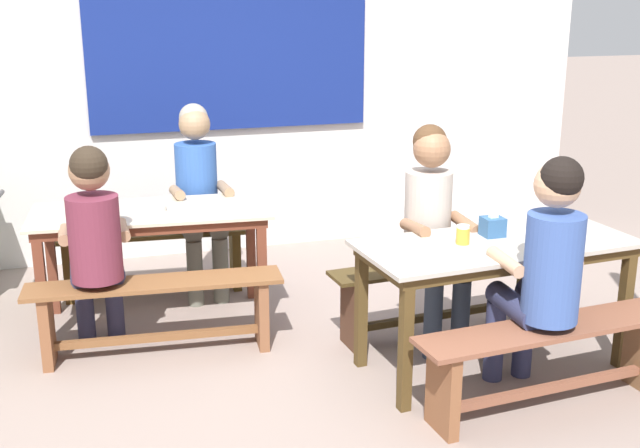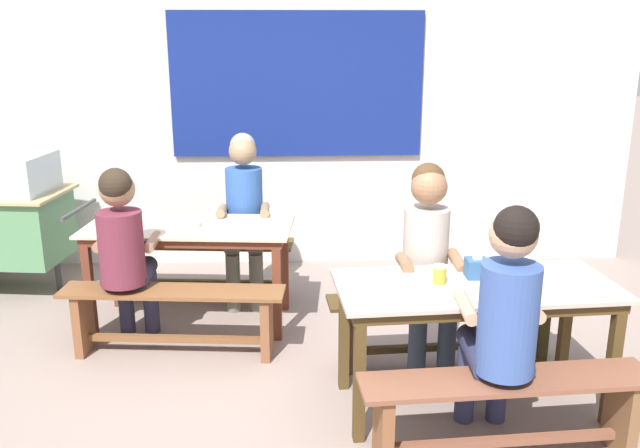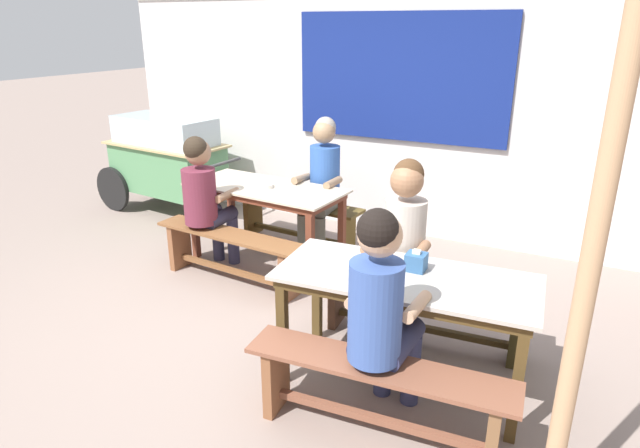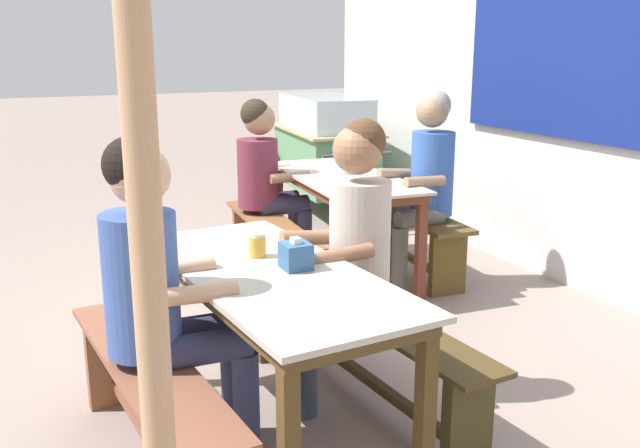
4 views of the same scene
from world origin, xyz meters
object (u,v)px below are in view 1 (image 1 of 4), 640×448
person_right_near_table (432,220)px  soup_bowl (154,208)px  bench_far_front (156,307)px  bench_near_back (445,287)px  bench_far_back (154,251)px  dining_table_near (496,255)px  condiment_jar (463,235)px  dining_table_far (152,223)px  person_left_back_turned (94,235)px  person_center_facing (198,187)px  person_near_front (544,264)px  tissue_box (493,226)px  bench_near_front (550,354)px

person_right_near_table → soup_bowl: (-1.59, 0.76, 0.00)m
bench_far_front → bench_near_back: bearing=-5.9°
bench_far_back → dining_table_near: bearing=-45.5°
condiment_jar → bench_far_front: bearing=156.8°
dining_table_far → person_left_back_turned: size_ratio=1.20×
person_center_facing → soup_bowl: bearing=-126.9°
dining_table_far → bench_far_front: bearing=-94.6°
bench_far_back → bench_far_front: (-0.09, -1.06, -0.01)m
bench_far_front → person_center_facing: (0.42, 0.98, 0.48)m
person_near_front → tissue_box: bearing=88.8°
person_left_back_turned → person_near_front: size_ratio=0.96×
tissue_box → soup_bowl: (-1.80, 1.12, -0.04)m
person_center_facing → person_left_back_turned: person_center_facing is taller
bench_near_front → person_center_facing: person_center_facing is taller
dining_table_near → person_left_back_turned: 2.31m
bench_far_front → person_near_front: (1.85, -1.17, 0.47)m
dining_table_far → bench_far_back: (0.04, 0.53, -0.36)m
dining_table_far → bench_far_back: size_ratio=1.08×
person_center_facing → person_near_front: size_ratio=1.01×
bench_near_front → tissue_box: size_ratio=11.25×
person_left_back_turned → person_near_front: person_near_front is taller
dining_table_far → person_center_facing: person_center_facing is taller
person_left_back_turned → condiment_jar: (1.95, -0.80, 0.06)m
soup_bowl → person_center_facing: bearing=53.1°
bench_far_front → bench_near_back: 1.81m
person_near_front → bench_near_back: bearing=93.1°
dining_table_far → bench_far_back: dining_table_far is taller
person_center_facing → bench_near_front: bearing=-56.7°
bench_far_back → person_right_near_table: 2.10m
bench_far_front → bench_near_front: same height
bench_far_back → person_right_near_table: size_ratio=1.07×
condiment_jar → soup_bowl: condiment_jar is taller
bench_near_back → tissue_box: (0.07, -0.43, 0.52)m
dining_table_near → tissue_box: size_ratio=12.05×
dining_table_far → bench_near_back: 1.93m
bench_near_front → person_near_front: size_ratio=1.11×
dining_table_near → bench_far_back: dining_table_near is taller
bench_far_front → condiment_jar: condiment_jar is taller
dining_table_far → bench_far_back: bearing=85.4°
bench_near_front → person_near_front: 0.48m
bench_near_front → condiment_jar: (-0.24, 0.55, 0.51)m
dining_table_far → condiment_jar: bearing=-37.8°
dining_table_near → condiment_jar: condiment_jar is taller
bench_far_back → person_near_front: person_near_front is taller
bench_near_front → person_center_facing: 2.70m
person_left_back_turned → condiment_jar: size_ratio=12.02×
person_left_back_turned → person_center_facing: bearing=50.0°
bench_near_back → person_center_facing: 1.87m
person_right_near_table → person_near_front: 0.93m
tissue_box → condiment_jar: tissue_box is taller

